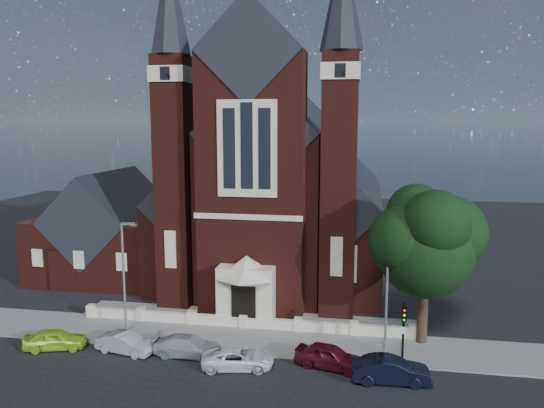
# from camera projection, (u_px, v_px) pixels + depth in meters

# --- Properties ---
(ground) EXTENTS (120.00, 120.00, 0.00)m
(ground) POSITION_uv_depth(u_px,v_px,m) (265.00, 292.00, 46.97)
(ground) COLOR black
(ground) RESTS_ON ground
(pavement_strip) EXTENTS (60.00, 5.00, 0.12)m
(pavement_strip) POSITION_uv_depth(u_px,v_px,m) (237.00, 339.00, 36.76)
(pavement_strip) COLOR slate
(pavement_strip) RESTS_ON ground
(forecourt_paving) EXTENTS (26.00, 3.00, 0.14)m
(forecourt_paving) POSITION_uv_depth(u_px,v_px,m) (250.00, 318.00, 40.65)
(forecourt_paving) COLOR slate
(forecourt_paving) RESTS_ON ground
(forecourt_wall) EXTENTS (24.00, 0.40, 0.90)m
(forecourt_wall) POSITION_uv_depth(u_px,v_px,m) (244.00, 328.00, 38.70)
(forecourt_wall) COLOR beige
(forecourt_wall) RESTS_ON ground
(church) EXTENTS (20.01, 34.90, 29.20)m
(church) POSITION_uv_depth(u_px,v_px,m) (280.00, 189.00, 53.45)
(church) COLOR #461712
(church) RESTS_ON ground
(parish_hall) EXTENTS (12.00, 12.20, 10.24)m
(parish_hall) POSITION_uv_depth(u_px,v_px,m) (111.00, 234.00, 52.01)
(parish_hall) COLOR #461712
(parish_hall) RESTS_ON ground
(street_tree) EXTENTS (6.40, 6.60, 10.70)m
(street_tree) POSITION_uv_depth(u_px,v_px,m) (428.00, 245.00, 34.71)
(street_tree) COLOR black
(street_tree) RESTS_ON ground
(street_lamp_left) EXTENTS (1.16, 0.22, 8.09)m
(street_lamp_left) POSITION_uv_depth(u_px,v_px,m) (125.00, 272.00, 36.91)
(street_lamp_left) COLOR gray
(street_lamp_left) RESTS_ON ground
(street_lamp_right) EXTENTS (1.16, 0.22, 8.09)m
(street_lamp_right) POSITION_uv_depth(u_px,v_px,m) (388.00, 285.00, 33.84)
(street_lamp_right) COLOR gray
(street_lamp_right) RESTS_ON ground
(traffic_signal) EXTENTS (0.28, 0.42, 4.00)m
(traffic_signal) POSITION_uv_depth(u_px,v_px,m) (404.00, 325.00, 32.46)
(traffic_signal) COLOR black
(traffic_signal) RESTS_ON ground
(car_lime_van) EXTENTS (4.27, 2.71, 1.35)m
(car_lime_van) POSITION_uv_depth(u_px,v_px,m) (55.00, 339.00, 35.07)
(car_lime_van) COLOR #ADDB2B
(car_lime_van) RESTS_ON ground
(car_silver_a) EXTENTS (4.16, 2.13, 1.31)m
(car_silver_a) POSITION_uv_depth(u_px,v_px,m) (125.00, 343.00, 34.52)
(car_silver_a) COLOR #A5A7AC
(car_silver_a) RESTS_ON ground
(car_silver_b) EXTENTS (4.52, 1.85, 1.31)m
(car_silver_b) POSITION_uv_depth(u_px,v_px,m) (188.00, 346.00, 34.05)
(car_silver_b) COLOR #AAADB2
(car_silver_b) RESTS_ON ground
(car_white_suv) EXTENTS (4.70, 2.80, 1.22)m
(car_white_suv) POSITION_uv_depth(u_px,v_px,m) (238.00, 359.00, 32.35)
(car_white_suv) COLOR white
(car_white_suv) RESTS_ON ground
(car_dark_red) EXTENTS (4.57, 2.71, 1.46)m
(car_dark_red) POSITION_uv_depth(u_px,v_px,m) (330.00, 356.00, 32.41)
(car_dark_red) COLOR #510D19
(car_dark_red) RESTS_ON ground
(car_navy) EXTENTS (4.63, 1.88, 1.49)m
(car_navy) POSITION_uv_depth(u_px,v_px,m) (391.00, 370.00, 30.54)
(car_navy) COLOR black
(car_navy) RESTS_ON ground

